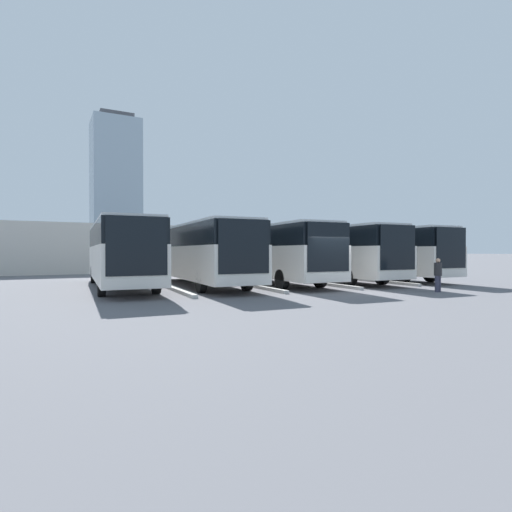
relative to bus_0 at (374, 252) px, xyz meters
The scene contains 13 objects.
ground_plane 10.14m from the bus_0, 35.28° to the left, with size 600.00×600.00×0.00m, color #5B5B60.
bus_0 is the anchor object (origin of this frame).
curb_divider_0 3.24m from the bus_0, 41.72° to the left, with size 0.24×7.68×0.15m, color #B2B2AD.
bus_1 4.07m from the bus_0, ahead, with size 3.20×12.38×3.27m.
curb_divider_1 6.63m from the bus_0, 17.24° to the left, with size 0.24×7.68×0.15m, color #B2B2AD.
bus_2 8.14m from the bus_0, ahead, with size 3.20×12.38×3.27m.
curb_divider_2 10.47m from the bus_0, ahead, with size 0.24×7.68×0.15m, color #B2B2AD.
bus_3 12.22m from the bus_0, ahead, with size 3.20×12.38×3.27m.
curb_divider_3 14.44m from the bus_0, ahead, with size 0.24×7.68×0.15m, color #B2B2AD.
bus_4 16.31m from the bus_0, ahead, with size 3.20×12.38×3.27m.
pedestrian 8.91m from the bus_0, 64.22° to the left, with size 0.39×0.39×1.53m.
station_building 21.39m from the bus_0, 67.63° to the right, with size 43.85×12.64×4.18m.
office_tower 160.06m from the bus_0, 92.37° to the right, with size 19.09×19.09×59.47m.
Camera 1 is at (11.45, 14.37, 1.84)m, focal length 28.00 mm.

